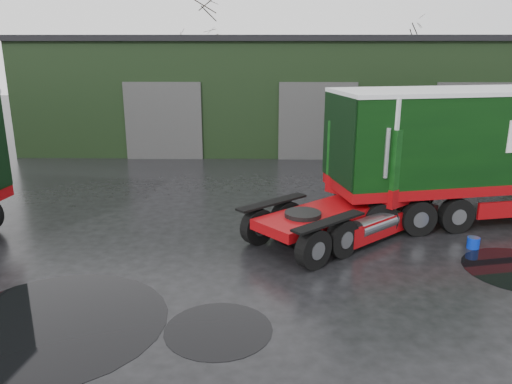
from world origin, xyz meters
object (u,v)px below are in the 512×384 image
Objects in this scene: warehouse at (308,89)px; wash_bucket at (473,243)px; tree_back_a at (200,59)px; tree_back_b at (397,72)px; hero_tractor at (343,168)px.

warehouse is 90.54× the size of wash_bucket.
warehouse is at bearing -51.34° from tree_back_a.
hero_tractor is at bearing -107.09° from tree_back_b.
hero_tractor reaches higher than wash_bucket.
wash_bucket is 0.05× the size of tree_back_b.
hero_tractor is 0.74× the size of tree_back_a.
tree_back_a reaches higher than hero_tractor.
tree_back_b is at bearing 80.79° from wash_bucket.
tree_back_a reaches higher than tree_back_b.
tree_back_a is (-7.66, 27.11, 2.57)m from hero_tractor.
tree_back_a is at bearing 180.00° from tree_back_b.
wash_bucket is at bearing -99.21° from tree_back_b.
warehouse is 12.82m from tree_back_b.
tree_back_a is at bearing 154.29° from hero_tractor.
warehouse is at bearing -128.66° from tree_back_b.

